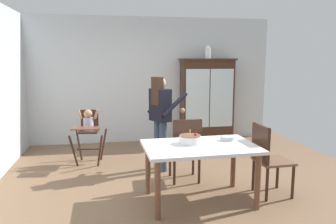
# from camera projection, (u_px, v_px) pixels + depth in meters

# --- Properties ---
(ground_plane) EXTENTS (6.24, 6.24, 0.00)m
(ground_plane) POSITION_uv_depth(u_px,v_px,m) (176.00, 183.00, 4.82)
(ground_plane) COLOR brown
(wall_back) EXTENTS (5.32, 0.06, 2.70)m
(wall_back) POSITION_uv_depth(u_px,v_px,m) (151.00, 80.00, 7.16)
(wall_back) COLOR silver
(wall_back) RESTS_ON ground_plane
(china_cabinet) EXTENTS (1.19, 0.48, 1.82)m
(china_cabinet) POSITION_uv_depth(u_px,v_px,m) (207.00, 100.00, 7.18)
(china_cabinet) COLOR #382116
(china_cabinet) RESTS_ON ground_plane
(ceramic_vase) EXTENTS (0.13, 0.13, 0.27)m
(ceramic_vase) POSITION_uv_depth(u_px,v_px,m) (208.00, 53.00, 7.02)
(ceramic_vase) COLOR white
(ceramic_vase) RESTS_ON china_cabinet
(high_chair_with_toddler) EXTENTS (0.64, 0.74, 0.95)m
(high_chair_with_toddler) POSITION_uv_depth(u_px,v_px,m) (88.00, 126.00, 5.65)
(high_chair_with_toddler) COLOR #382116
(high_chair_with_toddler) RESTS_ON ground_plane
(adult_person) EXTENTS (0.65, 0.64, 1.53)m
(adult_person) POSITION_uv_depth(u_px,v_px,m) (161.00, 112.00, 5.25)
(adult_person) COLOR #33425B
(adult_person) RESTS_ON ground_plane
(dining_table) EXTENTS (1.43, 0.95, 0.74)m
(dining_table) POSITION_uv_depth(u_px,v_px,m) (200.00, 153.00, 4.11)
(dining_table) COLOR silver
(dining_table) RESTS_ON ground_plane
(birthday_cake) EXTENTS (0.28, 0.28, 0.19)m
(birthday_cake) POSITION_uv_depth(u_px,v_px,m) (190.00, 139.00, 4.17)
(birthday_cake) COLOR white
(birthday_cake) RESTS_ON dining_table
(serving_bowl) EXTENTS (0.18, 0.18, 0.05)m
(serving_bowl) POSITION_uv_depth(u_px,v_px,m) (227.00, 138.00, 4.33)
(serving_bowl) COLOR #B2BCC6
(serving_bowl) RESTS_ON dining_table
(dining_chair_far_side) EXTENTS (0.45, 0.45, 0.96)m
(dining_chair_far_side) POSITION_uv_depth(u_px,v_px,m) (186.00, 146.00, 4.77)
(dining_chair_far_side) COLOR #382116
(dining_chair_far_side) RESTS_ON ground_plane
(dining_chair_right_end) EXTENTS (0.46, 0.46, 0.96)m
(dining_chair_right_end) POSITION_uv_depth(u_px,v_px,m) (267.00, 155.00, 4.31)
(dining_chair_right_end) COLOR #382116
(dining_chair_right_end) RESTS_ON ground_plane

